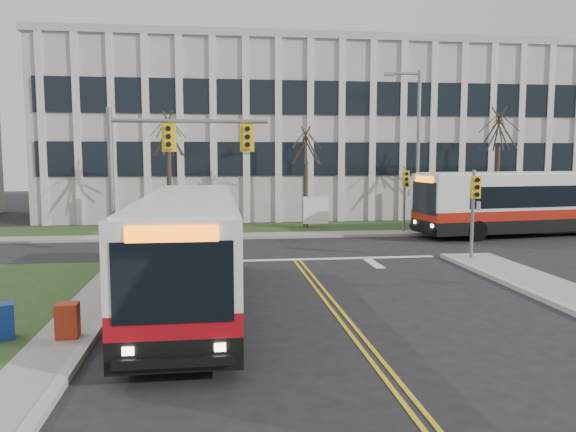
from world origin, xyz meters
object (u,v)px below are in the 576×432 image
Objects in this scene: streetlight at (415,142)px; bus_cross at (529,204)px; bus_main at (189,252)px; directory_sign at (316,211)px; newspaper_box_blue at (3,324)px; newspaper_box_red at (68,323)px.

bus_cross is at bearing -20.80° from streetlight.
streetlight is 7.11m from bus_cross.
bus_main is (-12.17, -14.91, -3.61)m from streetlight.
streetlight reaches higher than directory_sign.
bus_cross reaches higher than newspaper_box_blue.
bus_cross is 13.53× the size of newspaper_box_blue.
directory_sign is 21.90m from newspaper_box_blue.
newspaper_box_blue is (-4.15, -2.84, -1.11)m from bus_main.
newspaper_box_blue is at bearing -62.75° from bus_cross.
newspaper_box_red is (-2.66, -2.99, -1.11)m from bus_main.
directory_sign is 2.11× the size of newspaper_box_red.
streetlight is 24.57m from newspaper_box_blue.
newspaper_box_blue is 1.49m from newspaper_box_red.
newspaper_box_red is at bearing -24.24° from newspaper_box_blue.
streetlight is 9.68× the size of newspaper_box_red.
bus_main is at bearing 45.60° from newspaper_box_red.
bus_cross is at bearing -17.18° from directory_sign.
directory_sign is (-5.53, 1.30, -4.02)m from streetlight.
newspaper_box_red is at bearing -129.65° from streetlight.
bus_main is 4.15m from newspaper_box_red.
directory_sign is at bearing 41.74° from newspaper_box_blue.
bus_cross is (5.79, -2.20, -3.48)m from streetlight.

